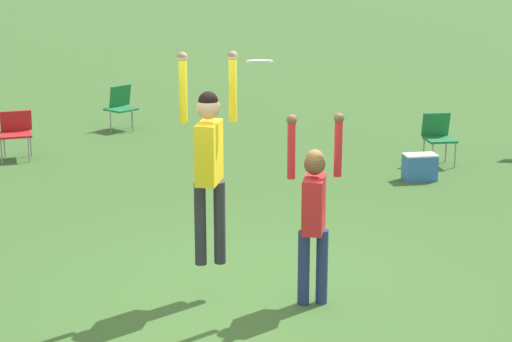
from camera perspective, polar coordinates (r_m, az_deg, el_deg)
The scene contains 8 objects.
ground_plane at distance 8.97m, azimuth -0.59°, elevation -8.48°, with size 120.00×120.00×0.00m, color #3D662D.
person_jumping at distance 8.54m, azimuth -3.16°, elevation 1.16°, with size 0.59×0.48×2.19m.
person_defending at distance 8.50m, azimuth 3.88°, elevation -2.38°, with size 0.57×0.46×1.97m.
frisbee at distance 8.07m, azimuth 0.23°, elevation 7.35°, with size 0.25×0.25×0.04m.
camping_chair_1 at distance 14.58m, azimuth 12.05°, elevation 2.44°, with size 0.48×0.52×0.86m.
camping_chair_2 at distance 17.30m, azimuth -9.01°, elevation 4.44°, with size 0.71×0.79×0.87m.
camping_chair_3 at distance 15.24m, azimuth -15.73°, elevation 2.65°, with size 0.59×0.63×0.81m.
cooler_box at distance 13.58m, azimuth 10.86°, elevation 0.26°, with size 0.51×0.30×0.42m.
Camera 1 is at (-1.35, -8.13, 3.52)m, focal length 60.00 mm.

